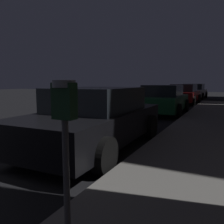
{
  "coord_description": "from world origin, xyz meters",
  "views": [
    {
      "loc": [
        5.59,
        -1.02,
        1.55
      ],
      "look_at": [
        4.11,
        1.97,
        1.12
      ],
      "focal_mm": 36.73,
      "sensor_mm": 36.0,
      "label": 1
    }
  ],
  "objects": [
    {
      "name": "car_white",
      "position": [
        2.85,
        22.15,
        0.7
      ],
      "size": [
        2.27,
        4.29,
        1.43
      ],
      "color": "silver",
      "rests_on": "ground"
    },
    {
      "name": "car_red",
      "position": [
        2.85,
        16.42,
        0.72
      ],
      "size": [
        2.07,
        4.3,
        1.43
      ],
      "color": "maroon",
      "rests_on": "ground"
    },
    {
      "name": "parking_meter",
      "position": [
        4.41,
        0.48,
        1.22
      ],
      "size": [
        0.19,
        0.19,
        1.42
      ],
      "color": "#59595B",
      "rests_on": "sidewalk"
    },
    {
      "name": "car_green",
      "position": [
        2.85,
        10.21,
        0.71
      ],
      "size": [
        2.14,
        4.23,
        1.43
      ],
      "color": "#19592D",
      "rests_on": "ground"
    },
    {
      "name": "car_black",
      "position": [
        2.85,
        3.64,
        0.71
      ],
      "size": [
        2.19,
        4.47,
        1.43
      ],
      "color": "black",
      "rests_on": "ground"
    }
  ]
}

